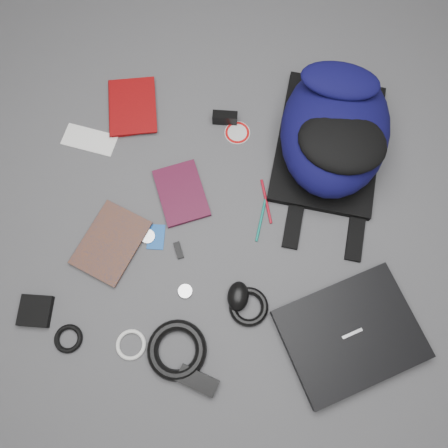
# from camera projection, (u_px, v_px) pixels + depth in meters

# --- Properties ---
(ground) EXTENTS (4.00, 4.00, 0.00)m
(ground) POSITION_uv_depth(u_px,v_px,m) (224.00, 226.00, 1.45)
(ground) COLOR #4F4F51
(ground) RESTS_ON ground
(backpack) EXTENTS (0.43, 0.58, 0.23)m
(backpack) POSITION_uv_depth(u_px,v_px,m) (335.00, 128.00, 1.43)
(backpack) COLOR black
(backpack) RESTS_ON ground
(laptop) EXTENTS (0.50, 0.46, 0.04)m
(laptop) POSITION_uv_depth(u_px,v_px,m) (350.00, 334.00, 1.33)
(laptop) COLOR black
(laptop) RESTS_ON ground
(textbook_red) EXTENTS (0.21, 0.26, 0.02)m
(textbook_red) POSITION_uv_depth(u_px,v_px,m) (109.00, 109.00, 1.57)
(textbook_red) COLOR maroon
(textbook_red) RESTS_ON ground
(comic_book) EXTENTS (0.25, 0.29, 0.02)m
(comic_book) POSITION_uv_depth(u_px,v_px,m) (88.00, 231.00, 1.43)
(comic_book) COLOR #A34C0B
(comic_book) RESTS_ON ground
(envelope) EXTENTS (0.20, 0.11, 0.00)m
(envelope) POSITION_uv_depth(u_px,v_px,m) (90.00, 140.00, 1.54)
(envelope) COLOR white
(envelope) RESTS_ON ground
(dvd_case) EXTENTS (0.22, 0.25, 0.02)m
(dvd_case) POSITION_uv_depth(u_px,v_px,m) (181.00, 193.00, 1.48)
(dvd_case) COLOR #3C0B1F
(dvd_case) RESTS_ON ground
(compact_camera) EXTENTS (0.09, 0.03, 0.05)m
(compact_camera) POSITION_uv_depth(u_px,v_px,m) (225.00, 118.00, 1.54)
(compact_camera) COLOR black
(compact_camera) RESTS_ON ground
(sticker_disc) EXTENTS (0.11, 0.11, 0.00)m
(sticker_disc) POSITION_uv_depth(u_px,v_px,m) (237.00, 133.00, 1.55)
(sticker_disc) COLOR silver
(sticker_disc) RESTS_ON ground
(pen_teal) EXTENTS (0.03, 0.15, 0.01)m
(pen_teal) POSITION_uv_depth(u_px,v_px,m) (261.00, 220.00, 1.45)
(pen_teal) COLOR #0C7162
(pen_teal) RESTS_ON ground
(pen_red) EXTENTS (0.05, 0.15, 0.01)m
(pen_red) POSITION_uv_depth(u_px,v_px,m) (266.00, 201.00, 1.47)
(pen_red) COLOR #A40C1C
(pen_red) RESTS_ON ground
(id_badge) EXTENTS (0.06, 0.09, 0.00)m
(id_badge) POSITION_uv_depth(u_px,v_px,m) (156.00, 237.00, 1.44)
(id_badge) COLOR #1652AA
(id_badge) RESTS_ON ground
(usb_black) EXTENTS (0.04, 0.06, 0.01)m
(usb_black) POSITION_uv_depth(u_px,v_px,m) (179.00, 250.00, 1.42)
(usb_black) COLOR black
(usb_black) RESTS_ON ground
(mouse) EXTENTS (0.07, 0.09, 0.05)m
(mouse) POSITION_uv_depth(u_px,v_px,m) (238.00, 296.00, 1.36)
(mouse) COLOR black
(mouse) RESTS_ON ground
(headphone_left) EXTENTS (0.05, 0.05, 0.01)m
(headphone_left) POSITION_uv_depth(u_px,v_px,m) (148.00, 237.00, 1.43)
(headphone_left) COLOR silver
(headphone_left) RESTS_ON ground
(headphone_right) EXTENTS (0.05, 0.05, 0.01)m
(headphone_right) POSITION_uv_depth(u_px,v_px,m) (185.00, 291.00, 1.38)
(headphone_right) COLOR silver
(headphone_right) RESTS_ON ground
(cable_coil) EXTENTS (0.16, 0.16, 0.02)m
(cable_coil) POSITION_uv_depth(u_px,v_px,m) (249.00, 307.00, 1.36)
(cable_coil) COLOR black
(cable_coil) RESTS_ON ground
(power_brick) EXTENTS (0.13, 0.09, 0.03)m
(power_brick) POSITION_uv_depth(u_px,v_px,m) (198.00, 381.00, 1.29)
(power_brick) COLOR black
(power_brick) RESTS_ON ground
(power_cord_coil) EXTENTS (0.23, 0.23, 0.04)m
(power_cord_coil) POSITION_uv_depth(u_px,v_px,m) (177.00, 350.00, 1.32)
(power_cord_coil) COLOR black
(power_cord_coil) RESTS_ON ground
(pouch) EXTENTS (0.10, 0.10, 0.03)m
(pouch) POSITION_uv_depth(u_px,v_px,m) (35.00, 311.00, 1.36)
(pouch) COLOR black
(pouch) RESTS_ON ground
(earbud_coil) EXTENTS (0.11, 0.11, 0.02)m
(earbud_coil) POSITION_uv_depth(u_px,v_px,m) (68.00, 339.00, 1.34)
(earbud_coil) COLOR black
(earbud_coil) RESTS_ON ground
(white_cable_coil) EXTENTS (0.12, 0.12, 0.01)m
(white_cable_coil) POSITION_uv_depth(u_px,v_px,m) (131.00, 345.00, 1.33)
(white_cable_coil) COLOR white
(white_cable_coil) RESTS_ON ground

